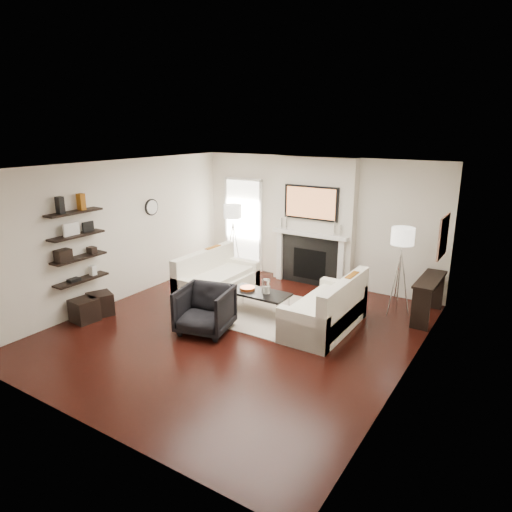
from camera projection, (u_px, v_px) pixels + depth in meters
The scene contains 71 objects.
room_envelope at pixel (236, 253), 7.29m from camera, with size 6.00×6.00×6.00m.
chimney_breast at pixel (314, 222), 9.62m from camera, with size 1.80×0.25×2.70m, color silver.
fireplace_surround at pixel (310, 261), 9.74m from camera, with size 1.30×0.02×1.04m, color black.
firebox at pixel (309, 264), 9.75m from camera, with size 0.75×0.02×0.65m, color black.
mantel_pilaster_l at pixel (280, 255), 10.08m from camera, with size 0.12×0.08×1.10m, color white.
mantel_pilaster_r at pixel (341, 265), 9.33m from camera, with size 0.12×0.08×1.10m, color white.
mantel_shelf at pixel (310, 234), 9.53m from camera, with size 1.70×0.18×0.07m, color white.
tv_body at pixel (311, 203), 9.37m from camera, with size 1.20×0.06×0.70m, color black.
tv_screen at pixel (310, 203), 9.35m from camera, with size 1.10×0.01×0.62m, color #BF723F.
candlestick_l_tall at pixel (287, 223), 9.77m from camera, with size 0.04×0.04×0.30m, color silver.
candlestick_l_short at pixel (282, 223), 9.85m from camera, with size 0.04×0.04×0.24m, color silver.
candlestick_r_tall at pixel (335, 229), 9.21m from camera, with size 0.04×0.04×0.30m, color silver.
candlestick_r_short at pixel (341, 231), 9.15m from camera, with size 0.04×0.04×0.24m, color silver.
hallway_panel at pixel (244, 225), 10.74m from camera, with size 0.90×0.02×2.10m, color white.
door_trim_l at pixel (227, 223), 10.97m from camera, with size 0.06×0.06×2.16m, color white.
door_trim_r at pixel (261, 228), 10.48m from camera, with size 0.06×0.06×2.16m, color white.
door_trim_top at pixel (243, 179), 10.43m from camera, with size 1.02×0.06×0.06m, color white.
rug at pixel (260, 309), 8.50m from camera, with size 2.60×2.00×0.01m, color #BAA998.
loveseat_left_base at pixel (218, 288), 9.03m from camera, with size 0.85×1.80×0.42m, color white.
loveseat_left_back at pixel (204, 270), 9.12m from camera, with size 0.18×1.80×0.80m, color white.
loveseat_left_arm_n at pixel (191, 296), 8.35m from camera, with size 0.85×0.18×0.60m, color white.
loveseat_left_arm_s at pixel (241, 273), 9.66m from camera, with size 0.85×0.18×0.60m, color white.
loveseat_left_cushion at pixel (220, 276), 8.93m from camera, with size 0.63×1.44×0.10m, color white.
pillow_left_orange at pixel (213, 257), 9.31m from camera, with size 0.10×0.42×0.42m, color #8D5011.
pillow_left_charcoal at pixel (194, 264), 8.82m from camera, with size 0.10×0.40×0.40m, color black.
loveseat_right_base at pixel (324, 317), 7.65m from camera, with size 0.85×1.80×0.42m, color white.
loveseat_right_back at pixel (344, 304), 7.39m from camera, with size 0.18×1.80×0.80m, color white.
loveseat_right_arm_n at pixel (302, 330), 6.97m from camera, with size 0.85×0.18×0.60m, color white.
loveseat_right_arm_s at pixel (343, 297), 8.29m from camera, with size 0.85×0.18×0.60m, color white.
loveseat_right_cushion at pixel (322, 302), 7.61m from camera, with size 0.63×1.44×0.10m, color white.
pillow_right_orange at pixel (351, 286), 7.58m from camera, with size 0.10×0.42×0.42m, color #8D5011.
pillow_right_charcoal at pixel (337, 298), 7.10m from camera, with size 0.10×0.40×0.40m, color black.
coffee_table at pixel (259, 293), 8.21m from camera, with size 1.10×0.55×0.04m, color black.
coffee_leg_nw at pixel (229, 302), 8.35m from camera, with size 0.02×0.02×0.38m, color silver.
coffee_leg_ne at pixel (277, 314), 7.83m from camera, with size 0.02×0.02×0.38m, color silver.
coffee_leg_sw at pixel (243, 295), 8.70m from camera, with size 0.02×0.02×0.38m, color silver.
coffee_leg_se at pixel (289, 306), 8.19m from camera, with size 0.02×0.02×0.38m, color silver.
hurricane_glass at pixel (266, 286), 8.09m from camera, with size 0.15×0.15×0.26m, color white.
hurricane_candle at pixel (266, 290), 8.11m from camera, with size 0.10×0.10×0.14m, color white.
copper_bowl at pixel (247, 288), 8.33m from camera, with size 0.28×0.28×0.05m, color #AD471C.
armchair at pixel (205, 308), 7.50m from camera, with size 0.82×0.77×0.84m, color black.
lamp_left_post at pixel (233, 248), 10.50m from camera, with size 0.02×0.02×1.20m, color silver.
lamp_left_shade at pixel (233, 211), 10.27m from camera, with size 0.40×0.40×0.30m, color white.
lamp_left_leg_a at pixel (237, 248), 10.45m from camera, with size 0.02×0.02×1.25m, color silver.
lamp_left_leg_b at pixel (234, 246), 10.61m from camera, with size 0.02×0.02×1.25m, color silver.
lamp_left_leg_c at pixel (229, 248), 10.46m from camera, with size 0.02×0.02×1.25m, color silver.
lamp_right_post at pixel (399, 282), 8.19m from camera, with size 0.02×0.02×1.20m, color silver.
lamp_right_shade at pixel (403, 236), 7.95m from camera, with size 0.40×0.40×0.30m, color white.
lamp_right_leg_a at pixel (405, 283), 8.13m from camera, with size 0.02×0.02×1.25m, color silver.
lamp_right_leg_b at pixel (397, 280), 8.29m from camera, with size 0.02×0.02×1.25m, color silver.
lamp_right_leg_c at pixel (394, 283), 8.14m from camera, with size 0.02×0.02×1.25m, color silver.
console_top at pixel (430, 279), 7.93m from camera, with size 0.35×1.20×0.04m, color black.
console_leg_n at pixel (420, 310), 7.59m from camera, with size 0.30×0.04×0.71m, color black.
console_leg_s at pixel (435, 290), 8.48m from camera, with size 0.30×0.04×0.71m, color black.
wall_art at pixel (443, 237), 7.49m from camera, with size 0.03×0.70×0.70m, color #9D694E.
shelf_bottom at pixel (81, 280), 8.00m from camera, with size 0.25×1.00×0.04m, color black.
shelf_lower at pixel (79, 258), 7.89m from camera, with size 0.25×1.00×0.04m, color black.
shelf_upper at pixel (77, 235), 7.78m from camera, with size 0.25×1.00×0.04m, color black.
shelf_top at pixel (74, 212), 7.67m from camera, with size 0.25×1.00×0.04m, color black.
decor_magfile_a at pixel (60, 205), 7.43m from camera, with size 0.12×0.10×0.28m, color black.
decor_magfile_b at pixel (81, 202), 7.76m from camera, with size 0.12×0.10×0.28m, color #8D5011.
decor_frame_a at pixel (71, 229), 7.68m from camera, with size 0.04×0.30×0.22m, color white.
decor_frame_b at pixel (88, 227), 7.96m from camera, with size 0.04×0.22×0.18m, color black.
decor_wine_rack at pixel (63, 255), 7.62m from camera, with size 0.18×0.25×0.20m, color black.
decor_box_small at pixel (92, 250), 8.10m from camera, with size 0.15×0.12×0.12m, color black.
decor_books at pixel (74, 280), 7.87m from camera, with size 0.14×0.20×0.05m, color black.
decor_box_tall at pixel (93, 270), 8.18m from camera, with size 0.10×0.10×0.18m, color white.
clock_rim at pixel (151, 207), 9.33m from camera, with size 0.34×0.34×0.04m, color black.
clock_face at pixel (152, 207), 9.31m from camera, with size 0.29×0.29×0.01m, color white.
ottoman_near at pixel (100, 304), 8.25m from camera, with size 0.40×0.40×0.40m, color black.
ottoman_far at pixel (84, 310), 7.97m from camera, with size 0.40×0.40×0.40m, color black.
Camera 1 is at (4.04, -5.75, 3.30)m, focal length 32.00 mm.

